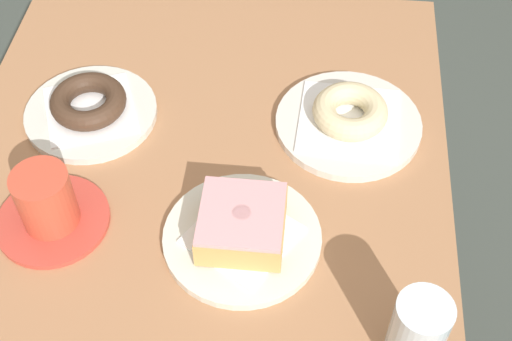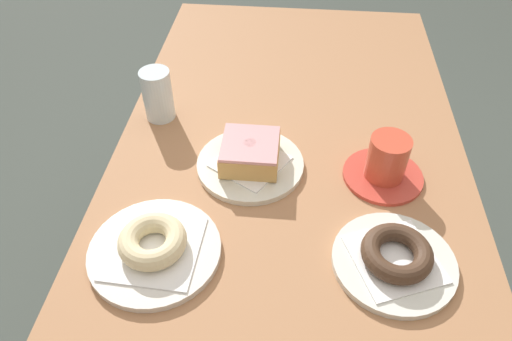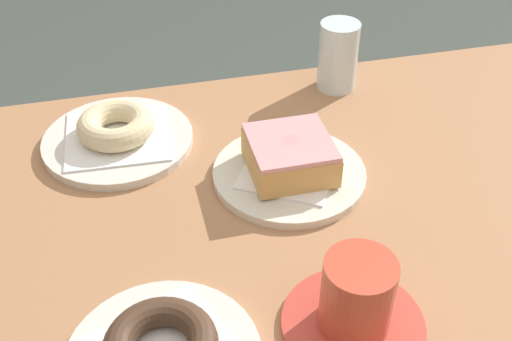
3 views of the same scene
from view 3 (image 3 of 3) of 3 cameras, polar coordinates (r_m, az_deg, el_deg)
name	(u,v)px [view 3 (image 3 of 3)]	position (r m, az deg, el deg)	size (l,w,h in m)	color
table	(353,266)	(0.87, 8.80, -8.52)	(1.18, 0.68, 0.76)	#A5724D
plate_sugar_ring	(118,140)	(0.90, -12.39, 2.69)	(0.21, 0.21, 0.01)	silver
napkin_sugar_ring	(117,136)	(0.89, -12.46, 3.08)	(0.14, 0.14, 0.00)	white
donut_sugar_ring	(116,125)	(0.88, -12.61, 4.03)	(0.11, 0.11, 0.03)	beige
plate_glazed_square	(289,174)	(0.82, 3.03, -0.32)	(0.20, 0.20, 0.01)	silver
napkin_glazed_square	(289,170)	(0.81, 3.04, 0.08)	(0.12, 0.12, 0.00)	white
donut_glazed_square	(290,155)	(0.80, 3.10, 1.44)	(0.10, 0.10, 0.05)	tan
water_glass	(338,56)	(0.99, 7.45, 10.26)	(0.06, 0.06, 0.11)	silver
coffee_cup	(356,302)	(0.63, 9.07, -11.70)	(0.14, 0.14, 0.09)	#C84234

